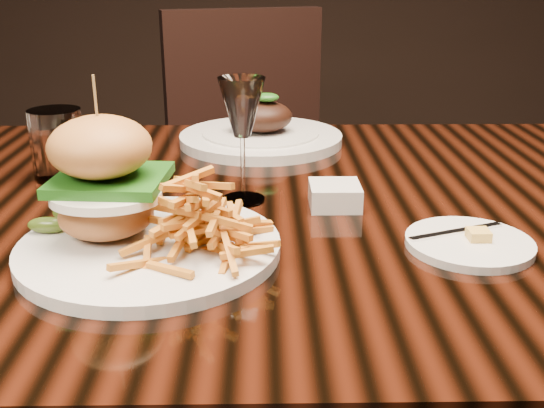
{
  "coord_description": "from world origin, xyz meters",
  "views": [
    {
      "loc": [
        -0.05,
        -0.85,
        1.06
      ],
      "look_at": [
        -0.04,
        -0.18,
        0.81
      ],
      "focal_mm": 42.0,
      "sensor_mm": 36.0,
      "label": 1
    }
  ],
  "objects_px": {
    "chair_far": "(257,162)",
    "burger_plate": "(146,208)",
    "wine_glass": "(242,112)",
    "far_dish": "(261,134)",
    "dining_table": "(295,248)"
  },
  "relations": [
    {
      "from": "dining_table",
      "to": "chair_far",
      "type": "distance_m",
      "value": 0.9
    },
    {
      "from": "dining_table",
      "to": "far_dish",
      "type": "relative_size",
      "value": 5.31
    },
    {
      "from": "wine_glass",
      "to": "far_dish",
      "type": "height_order",
      "value": "wine_glass"
    },
    {
      "from": "wine_glass",
      "to": "far_dish",
      "type": "bearing_deg",
      "value": 85.47
    },
    {
      "from": "burger_plate",
      "to": "far_dish",
      "type": "xyz_separation_m",
      "value": [
        0.13,
        0.48,
        -0.04
      ]
    },
    {
      "from": "dining_table",
      "to": "far_dish",
      "type": "bearing_deg",
      "value": 99.18
    },
    {
      "from": "burger_plate",
      "to": "chair_far",
      "type": "height_order",
      "value": "burger_plate"
    },
    {
      "from": "wine_glass",
      "to": "chair_far",
      "type": "xyz_separation_m",
      "value": [
        0.01,
        0.89,
        -0.34
      ]
    },
    {
      "from": "dining_table",
      "to": "far_dish",
      "type": "height_order",
      "value": "far_dish"
    },
    {
      "from": "far_dish",
      "to": "chair_far",
      "type": "distance_m",
      "value": 0.63
    },
    {
      "from": "far_dish",
      "to": "chair_far",
      "type": "xyz_separation_m",
      "value": [
        -0.01,
        0.58,
        -0.23
      ]
    },
    {
      "from": "chair_far",
      "to": "burger_plate",
      "type": "bearing_deg",
      "value": -114.43
    },
    {
      "from": "wine_glass",
      "to": "chair_far",
      "type": "relative_size",
      "value": 0.18
    },
    {
      "from": "dining_table",
      "to": "wine_glass",
      "type": "xyz_separation_m",
      "value": [
        -0.07,
        -0.01,
        0.2
      ]
    },
    {
      "from": "burger_plate",
      "to": "wine_glass",
      "type": "relative_size",
      "value": 1.73
    }
  ]
}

